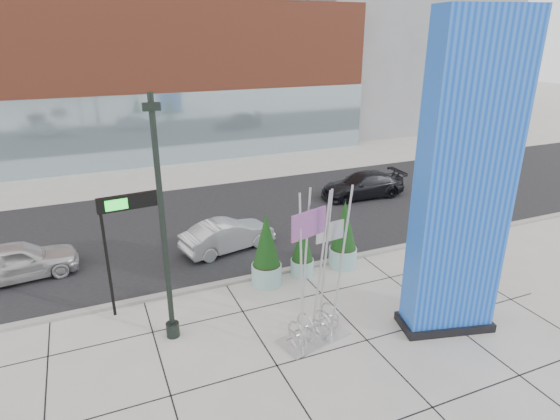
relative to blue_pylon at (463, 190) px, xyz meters
name	(u,v)px	position (x,y,z in m)	size (l,w,h in m)	color
ground	(233,354)	(-6.71, 1.30, -4.61)	(160.00, 160.00, 0.00)	#9E9991
street_asphalt	(169,230)	(-6.71, 11.30, -4.60)	(80.00, 12.00, 0.02)	black
curb_edge	(199,288)	(-6.71, 5.30, -4.55)	(80.00, 0.30, 0.12)	gray
tower_podium	(134,80)	(-5.71, 28.30, 0.89)	(34.00, 10.00, 11.00)	brown
tower_glass_front	(147,131)	(-5.71, 23.50, -2.11)	(34.00, 0.60, 5.00)	#8CA5B2
building_grey_parking	(378,31)	(19.29, 33.30, 4.39)	(20.00, 18.00, 18.00)	slate
blue_pylon	(463,190)	(0.00, 0.00, 0.00)	(3.08, 1.92, 9.54)	blue
lamp_post	(165,247)	(-8.14, 2.86, -1.57)	(0.47, 0.41, 7.43)	black
public_art_sculpture	(315,302)	(-4.16, 1.04, -3.33)	(2.33, 1.52, 4.87)	silver
overhead_street_sign	(125,214)	(-9.01, 4.80, -1.07)	(1.95, 0.35, 4.12)	black
round_planter_east	(344,236)	(-0.90, 4.90, -3.29)	(1.11, 1.11, 2.79)	#92C4BD
round_planter_mid	(302,249)	(-2.72, 4.90, -3.55)	(0.89, 0.89, 2.24)	#92C4BD
round_planter_west	(266,251)	(-4.26, 4.76, -3.27)	(1.13, 1.13, 2.82)	#92C4BD
car_white_west	(17,261)	(-12.84, 8.82, -3.87)	(1.74, 4.32, 1.47)	silver
car_silver_mid	(228,236)	(-4.72, 8.14, -3.94)	(1.42, 4.07, 1.34)	#B0B3B8
car_dark_east	(363,185)	(4.44, 11.85, -3.91)	(1.97, 4.84, 1.40)	black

